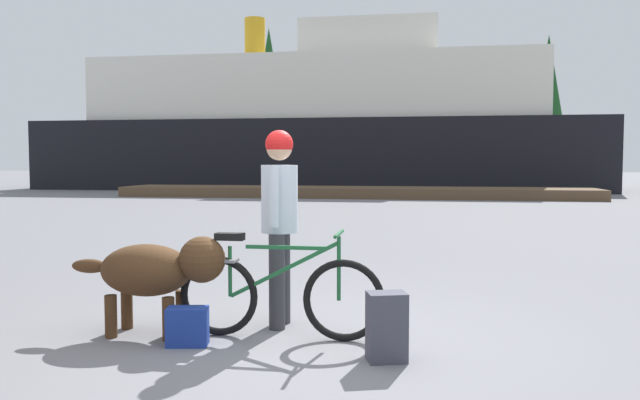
{
  "coord_description": "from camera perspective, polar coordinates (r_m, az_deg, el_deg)",
  "views": [
    {
      "loc": [
        0.93,
        -4.79,
        1.46
      ],
      "look_at": [
        -0.23,
        2.17,
        1.02
      ],
      "focal_mm": 35.29,
      "sensor_mm": 36.0,
      "label": 1
    }
  ],
  "objects": [
    {
      "name": "bicycle",
      "position": [
        5.23,
        -3.81,
        -8.5
      ],
      "size": [
        1.72,
        0.44,
        0.89
      ],
      "color": "black",
      "rests_on": "ground_plane"
    },
    {
      "name": "pine_tree_far_left",
      "position": [
        52.32,
        -4.64,
        9.92
      ],
      "size": [
        3.4,
        3.4,
        12.27
      ],
      "color": "#4C331E",
      "rests_on": "ground_plane"
    },
    {
      "name": "handbag_pannier",
      "position": [
        5.17,
        -11.93,
        -11.16
      ],
      "size": [
        0.35,
        0.24,
        0.31
      ],
      "primitive_type": "cube",
      "rotation": [
        0.0,
        0.0,
        0.19
      ],
      "color": "navy",
      "rests_on": "ground_plane"
    },
    {
      "name": "dock_pier",
      "position": [
        25.29,
        3.0,
        0.71
      ],
      "size": [
        18.82,
        2.75,
        0.4
      ],
      "primitive_type": "cube",
      "color": "brown",
      "rests_on": "ground_plane"
    },
    {
      "name": "ferry_boat",
      "position": [
        33.64,
        -0.05,
        6.58
      ],
      "size": [
        28.3,
        8.15,
        9.08
      ],
      "color": "black",
      "rests_on": "ground_plane"
    },
    {
      "name": "pine_tree_far_right",
      "position": [
        54.93,
        19.96,
        9.05
      ],
      "size": [
        3.26,
        3.26,
        11.64
      ],
      "color": "#4C331E",
      "rests_on": "ground_plane"
    },
    {
      "name": "pine_tree_center",
      "position": [
        51.78,
        3.63,
        9.51
      ],
      "size": [
        3.79,
        3.79,
        10.84
      ],
      "color": "#4C331E",
      "rests_on": "ground_plane"
    },
    {
      "name": "dog",
      "position": [
        5.45,
        -14.51,
        -6.17
      ],
      "size": [
        1.36,
        0.51,
        0.84
      ],
      "color": "#472D19",
      "rests_on": "ground_plane"
    },
    {
      "name": "ground_plane",
      "position": [
        5.1,
        -1.5,
        -13.09
      ],
      "size": [
        160.0,
        160.0,
        0.0
      ],
      "primitive_type": "plane",
      "color": "slate"
    },
    {
      "name": "backpack",
      "position": [
        4.7,
        6.06,
        -11.36
      ],
      "size": [
        0.33,
        0.27,
        0.51
      ],
      "primitive_type": "cube",
      "rotation": [
        0.0,
        0.0,
        0.3
      ],
      "color": "#3F3F4C",
      "rests_on": "ground_plane"
    },
    {
      "name": "pine_tree_mid_back",
      "position": [
        60.11,
        13.78,
        8.72
      ],
      "size": [
        3.78,
        3.78,
        11.78
      ],
      "color": "#4C331E",
      "rests_on": "ground_plane"
    },
    {
      "name": "person_cyclist",
      "position": [
        5.51,
        -3.69,
        -0.78
      ],
      "size": [
        0.32,
        0.53,
        1.73
      ],
      "color": "#333338",
      "rests_on": "ground_plane"
    }
  ]
}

